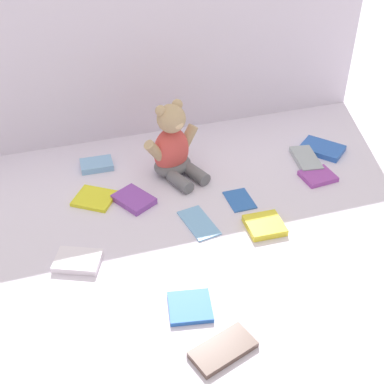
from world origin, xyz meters
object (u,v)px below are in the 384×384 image
Objects in this scene: book_case_2 at (265,225)px; book_case_4 at (240,199)px; book_case_5 at (134,199)px; book_case_9 at (78,261)px; book_case_3 at (322,149)px; book_case_8 at (95,198)px; book_case_6 at (97,165)px; teddy_bear at (173,148)px; book_case_1 at (318,176)px; book_case_10 at (306,159)px; book_case_0 at (199,222)px; book_case_11 at (223,350)px; book_case_7 at (190,307)px.

book_case_4 is at bearing -79.70° from book_case_2.
book_case_9 is (-0.18, -0.20, -0.00)m from book_case_5.
book_case_3 is 0.74m from book_case_8.
book_case_6 reaches higher than book_case_3.
teddy_bear is 0.49m from book_case_3.
book_case_1 is 0.55m from book_case_5.
book_case_3 is 0.09m from book_case_10.
book_case_0 is at bearing -57.40° from book_case_9.
book_case_9 is at bearing 25.96° from book_case_10.
book_case_9 is (-0.08, -0.24, 0.00)m from book_case_8.
book_case_8 is at bearing -46.33° from book_case_0.
book_case_8 is (-0.10, 0.04, -0.00)m from book_case_5.
book_case_5 is at bearing -11.05° from book_case_11.
book_case_1 is (0.40, 0.09, 0.00)m from book_case_0.
book_case_9 is at bearing -159.27° from teddy_bear.
book_case_7 is 0.48m from book_case_8.
book_case_5 is at bearing -100.66° from book_case_1.
teddy_bear is 0.26m from book_case_0.
book_case_7 is 0.70× the size of book_case_10.
book_case_9 is at bearing 0.02° from book_case_0.
book_case_0 reaches higher than book_case_4.
book_case_9 reaches higher than book_case_1.
book_case_3 and book_case_9 have the same top height.
book_case_3 reaches higher than book_case_1.
book_case_3 is at bearing 50.17° from book_case_7.
book_case_7 is 0.89× the size of book_case_8.
book_case_1 is 0.87× the size of book_case_5.
book_case_11 is (-0.22, -0.46, 0.00)m from book_case_4.
book_case_8 is at bearing 161.65° from book_case_4.
book_case_1 is at bearing -35.03° from book_case_5.
book_case_1 is at bearing 115.81° from book_case_8.
book_case_8 is 0.25m from book_case_9.
teddy_bear reaches higher than book_case_0.
book_case_6 reaches higher than book_case_11.
book_case_11 is (-0.08, -0.40, 0.00)m from book_case_0.
book_case_2 reaches higher than book_case_4.
book_case_2 is 0.99× the size of book_case_6.
teddy_bear is at bearing -112.03° from book_case_6.
book_case_3 is 0.84m from book_case_11.
book_case_3 is 0.86m from book_case_9.
book_case_7 is (-0.11, -0.27, 0.00)m from book_case_0.
book_case_2 and book_case_6 have the same top height.
book_case_1 is 0.73× the size of book_case_3.
book_case_7 is (0.11, -0.62, -0.00)m from book_case_6.
book_case_7 is at bearing 50.89° from book_case_8.
book_case_3 reaches higher than book_case_4.
book_case_6 is (-0.70, 0.12, 0.00)m from book_case_3.
book_case_10 reaches higher than book_case_0.
teddy_bear is 1.74× the size of book_case_0.
book_case_8 is 0.78× the size of book_case_10.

